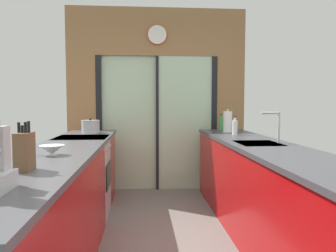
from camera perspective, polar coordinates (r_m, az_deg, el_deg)
name	(u,v)px	position (r m, az deg, el deg)	size (l,w,h in m)	color
ground_plane	(166,238)	(3.37, -0.36, -18.91)	(5.04, 7.60, 0.02)	slate
back_wall_unit	(157,88)	(4.91, -1.90, 6.59)	(2.64, 0.12, 2.70)	olive
left_counter_run	(57,208)	(2.84, -18.76, -13.36)	(0.62, 3.80, 0.92)	#AD0C0F
right_counter_run	(269,197)	(3.14, 17.25, -11.72)	(0.62, 3.80, 0.92)	#AD0C0F
sink_faucet	(276,123)	(3.31, 18.30, 0.57)	(0.19, 0.02, 0.30)	#B7BABC
oven_range	(83,177)	(3.90, -14.66, -8.67)	(0.60, 0.60, 0.92)	#B7BABC
mixing_bowl	(52,150)	(2.55, -19.61, -3.95)	(0.18, 0.18, 0.08)	silver
knife_block	(25,151)	(2.02, -23.74, -4.05)	(0.08, 0.14, 0.28)	brown
stock_pot	(91,127)	(4.32, -13.36, -0.09)	(0.23, 0.23, 0.19)	#B7BABC
soap_bottle_near	(235,127)	(4.02, 11.58, -0.19)	(0.06, 0.06, 0.23)	silver
soap_bottle_far	(221,123)	(4.70, 9.21, 0.44)	(0.05, 0.05, 0.23)	#339E56
paper_towel_roll	(228,122)	(4.34, 10.36, 0.69)	(0.13, 0.13, 0.31)	#B7BABC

